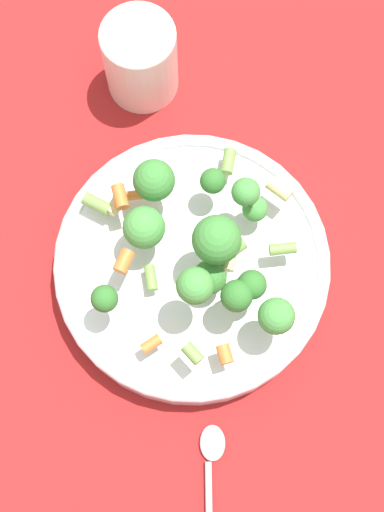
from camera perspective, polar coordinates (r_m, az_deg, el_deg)
ground_plane at (r=0.78m, az=0.00°, el=-1.23°), size 3.00×3.00×0.00m
bowl at (r=0.75m, az=0.00°, el=-0.76°), size 0.29×0.29×0.05m
pasta_salad at (r=0.69m, az=0.63°, el=0.96°), size 0.22×0.23×0.09m
cup at (r=0.82m, az=-4.15°, el=15.46°), size 0.08×0.08×0.10m
spoon at (r=0.75m, az=1.72°, el=-18.24°), size 0.03×0.20×0.01m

